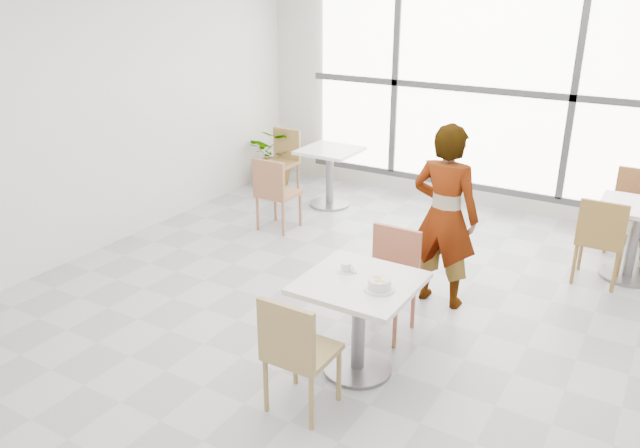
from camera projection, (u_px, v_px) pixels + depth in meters
The scene contains 17 objects.
floor at pixel (338, 321), 5.35m from camera, with size 7.00×7.00×0.00m, color #9E9EA5.
wall_back at pixel (480, 89), 7.58m from camera, with size 6.00×6.00×0.00m, color silver.
wall_left at pixel (81, 112), 6.24m from camera, with size 7.00×7.00×0.00m, color silver.
window at pixel (479, 89), 7.53m from camera, with size 4.60×0.07×2.52m.
main_table at pixel (359, 309), 4.49m from camera, with size 0.80×0.80×0.75m.
chair_near at pixel (296, 348), 4.04m from camera, with size 0.42×0.42×0.87m.
chair_far at pixel (390, 273), 5.08m from camera, with size 0.42×0.42×0.87m.
oatmeal_bowl at pixel (379, 284), 4.26m from camera, with size 0.21×0.21×0.09m.
coffee_cup at pixel (346, 267), 4.54m from camera, with size 0.16×0.13×0.07m.
person at pixel (445, 217), 5.38m from camera, with size 0.60×0.40×1.65m, color black.
bg_table_left at pixel (330, 169), 7.92m from camera, with size 0.70×0.70×0.75m.
bg_table_right at pixel (635, 231), 5.96m from camera, with size 0.70×0.70×0.75m.
bg_chair_left_near at pixel (274, 190), 7.10m from camera, with size 0.42×0.42×0.87m.
bg_chair_left_far at pixel (283, 157), 8.40m from camera, with size 0.42×0.42×0.87m.
bg_chair_right_near at pixel (601, 236), 5.82m from camera, with size 0.42×0.42×0.87m.
bg_chair_right_far at pixel (633, 204), 6.64m from camera, with size 0.42×0.42×0.87m.
plant_left at pixel (278, 157), 8.76m from camera, with size 0.74×0.64×0.82m, color #5D8540.
Camera 1 is at (2.28, -4.08, 2.74)m, focal length 34.82 mm.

